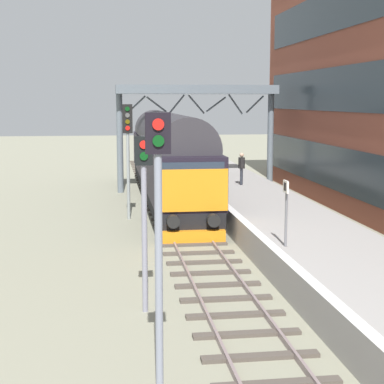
{
  "coord_description": "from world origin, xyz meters",
  "views": [
    {
      "loc": [
        -3.04,
        -23.56,
        5.32
      ],
      "look_at": [
        0.2,
        0.08,
        1.71
      ],
      "focal_mm": 56.98,
      "sensor_mm": 36.0,
      "label": 1
    }
  ],
  "objects": [
    {
      "name": "diesel_locomotive",
      "position": [
        0.0,
        8.22,
        2.49
      ],
      "size": [
        2.74,
        19.95,
        4.68
      ],
      "color": "black",
      "rests_on": "ground"
    },
    {
      "name": "signal_post_near",
      "position": [
        -2.2,
        -13.1,
        3.14
      ],
      "size": [
        0.44,
        0.22,
        5.11
      ],
      "color": "gray",
      "rests_on": "ground"
    },
    {
      "name": "signal_post_mid",
      "position": [
        -2.2,
        -8.71,
        2.77
      ],
      "size": [
        0.44,
        0.22,
        4.45
      ],
      "color": "gray",
      "rests_on": "ground"
    },
    {
      "name": "waiting_passenger",
      "position": [
        3.71,
        6.91,
        1.99
      ],
      "size": [
        0.43,
        0.49,
        1.64
      ],
      "rotation": [
        0.0,
        0.0,
        1.26
      ],
      "color": "#2A2D36",
      "rests_on": "station_platform"
    },
    {
      "name": "station_platform",
      "position": [
        3.6,
        0.0,
        0.5
      ],
      "size": [
        4.0,
        44.0,
        1.01
      ],
      "color": "#9D9995",
      "rests_on": "ground"
    },
    {
      "name": "track_main",
      "position": [
        0.0,
        0.0,
        0.05
      ],
      "size": [
        2.5,
        60.0,
        0.15
      ],
      "color": "gray",
      "rests_on": "ground"
    },
    {
      "name": "overhead_footbridge",
      "position": [
        2.05,
        11.71,
        5.5
      ],
      "size": [
        9.3,
        2.0,
        6.18
      ],
      "color": "slate",
      "rests_on": "ground"
    },
    {
      "name": "ground_plane",
      "position": [
        0.0,
        0.0,
        0.0
      ],
      "size": [
        140.0,
        140.0,
        0.0
      ],
      "primitive_type": "plane",
      "color": "gray",
      "rests_on": "ground"
    },
    {
      "name": "platform_number_sign",
      "position": [
        2.12,
        -6.38,
        2.32
      ],
      "size": [
        0.1,
        0.44,
        1.97
      ],
      "color": "slate",
      "rests_on": "station_platform"
    },
    {
      "name": "signal_post_far",
      "position": [
        -2.2,
        3.52,
        3.33
      ],
      "size": [
        0.44,
        0.22,
        5.14
      ],
      "color": "gray",
      "rests_on": "ground"
    }
  ]
}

